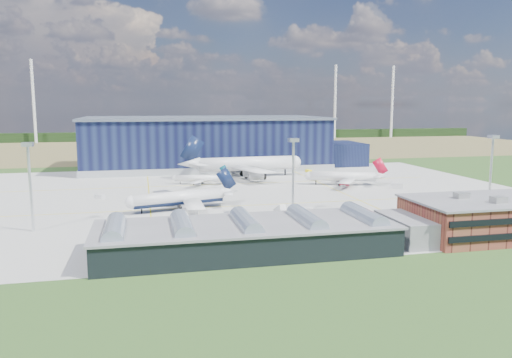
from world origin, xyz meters
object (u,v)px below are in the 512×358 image
(airliner_red, at_px, (342,172))
(light_mast_west, at_px, (29,172))
(gse_van_c, at_px, (305,210))
(airstair, at_px, (280,215))
(gse_cart_a, at_px, (342,186))
(light_mast_east, at_px, (492,159))
(gse_tug_a, at_px, (320,217))
(hangar, at_px, (210,145))
(light_mast_center, at_px, (293,165))
(gse_tug_b, at_px, (378,222))
(gse_tug_c, at_px, (309,171))
(car_b, at_px, (447,223))
(airliner_navy, at_px, (178,191))
(airliner_widebody, at_px, (248,156))
(airliner_regional, at_px, (199,175))
(ops_building, at_px, (501,216))
(gse_cart_b, at_px, (100,196))
(gse_van_b, at_px, (398,186))
(gse_van_a, at_px, (187,215))

(airliner_red, bearing_deg, light_mast_west, 44.23)
(gse_van_c, relative_size, airstair, 0.97)
(gse_cart_a, bearing_deg, light_mast_west, -144.10)
(light_mast_east, bearing_deg, gse_tug_a, -175.82)
(hangar, xyz_separation_m, gse_cart_a, (41.90, -78.33, -11.01))
(light_mast_center, distance_m, gse_tug_b, 28.37)
(gse_tug_c, height_order, car_b, gse_tug_c)
(gse_tug_a, bearing_deg, airliner_navy, 117.53)
(airliner_navy, relative_size, airstair, 8.24)
(airliner_widebody, relative_size, airliner_regional, 2.31)
(light_mast_west, distance_m, airstair, 67.34)
(gse_tug_b, xyz_separation_m, gse_tug_c, (15.81, 105.20, -0.02))
(ops_building, height_order, airliner_red, airliner_red)
(airliner_widebody, xyz_separation_m, airliner_regional, (-23.99, -16.88, -5.29))
(airliner_regional, bearing_deg, airliner_widebody, -128.00)
(hangar, distance_m, gse_cart_b, 95.68)
(airliner_regional, relative_size, gse_van_b, 5.19)
(car_b, bearing_deg, light_mast_west, 82.01)
(gse_van_a, bearing_deg, airliner_widebody, -1.59)
(gse_tug_c, bearing_deg, gse_van_a, -145.30)
(gse_tug_a, bearing_deg, light_mast_east, -28.02)
(light_mast_east, height_order, gse_van_c, light_mast_east)
(ops_building, height_order, car_b, ops_building)
(gse_van_c, bearing_deg, light_mast_center, 123.28)
(light_mast_center, bearing_deg, gse_van_c, 41.80)
(ops_building, distance_m, car_b, 14.38)
(light_mast_west, distance_m, gse_cart_b, 47.95)
(gse_tug_a, bearing_deg, airliner_widebody, 59.43)
(gse_van_b, bearing_deg, gse_cart_b, 125.90)
(gse_tug_c, distance_m, gse_van_c, 92.73)
(airliner_red, height_order, gse_van_a, airliner_red)
(gse_tug_a, distance_m, gse_tug_b, 16.26)
(gse_van_b, bearing_deg, airliner_regional, 107.91)
(airliner_red, bearing_deg, airliner_regional, 3.95)
(gse_cart_b, relative_size, airstair, 0.72)
(gse_tug_c, height_order, gse_cart_b, gse_cart_b)
(light_mast_east, xyz_separation_m, airliner_red, (-28.09, 52.00, -9.89))
(light_mast_west, xyz_separation_m, gse_tug_b, (90.33, -13.20, -14.75))
(airliner_red, height_order, airliner_widebody, airliner_widebody)
(light_mast_center, height_order, airliner_regional, light_mast_center)
(light_mast_east, height_order, airliner_red, light_mast_east)
(gse_cart_b, relative_size, gse_van_c, 0.75)
(hangar, bearing_deg, light_mast_east, -59.95)
(airliner_regional, bearing_deg, gse_cart_b, 48.59)
(light_mast_west, relative_size, gse_tug_b, 7.30)
(gse_van_c, bearing_deg, gse_van_b, -63.76)
(gse_van_a, relative_size, gse_cart_a, 2.12)
(gse_cart_a, bearing_deg, airliner_regional, 171.79)
(airliner_regional, height_order, gse_van_b, airliner_regional)
(gse_cart_a, relative_size, airstair, 0.62)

